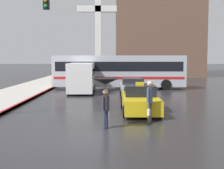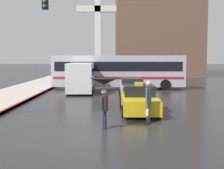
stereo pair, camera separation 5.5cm
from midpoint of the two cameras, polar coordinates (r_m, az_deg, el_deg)
ground_plane at (r=11.44m, az=-2.99°, el=-9.77°), size 300.00×300.00×0.00m
taxi at (r=16.83m, az=4.98°, el=-2.76°), size 1.91×4.79×1.61m
sedan_red at (r=23.76m, az=3.74°, el=-0.62°), size 1.91×4.15×1.35m
ambulance_van at (r=26.37m, az=-5.59°, el=1.53°), size 2.18×5.73×2.48m
city_bus at (r=29.53m, az=1.22°, el=2.61°), size 12.31×2.84×3.14m
pedestrian_with_umbrella at (r=12.64m, az=-1.32°, el=-0.50°), size 1.15×1.15×2.07m
pedestrian_man at (r=14.14m, az=6.79°, el=-2.55°), size 0.35×0.55×1.87m
traffic_light at (r=16.33m, az=-18.02°, el=9.74°), size 3.06×0.38×6.36m
monument_cross at (r=47.43m, az=-2.58°, el=11.05°), size 6.23×0.90×14.16m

